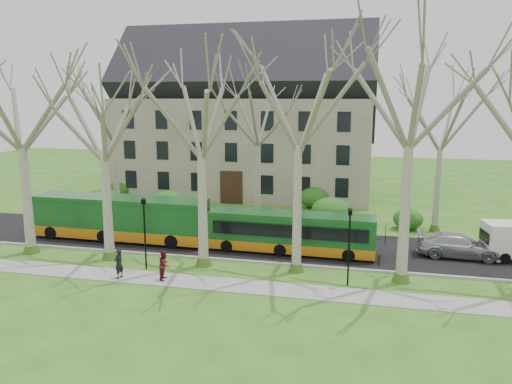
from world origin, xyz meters
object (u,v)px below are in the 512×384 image
at_px(bus_follow, 291,232).
at_px(pedestrian_b, 165,265).
at_px(sedan, 459,246).
at_px(bus_lead, 120,217).
at_px(pedestrian_a, 119,263).

relative_size(bus_follow, pedestrian_b, 6.44).
bearing_deg(sedan, bus_lead, 94.98).
relative_size(pedestrian_a, pedestrian_b, 1.01).
distance_m(sedan, pedestrian_a, 21.20).
xyz_separation_m(bus_lead, bus_follow, (12.53, -0.25, -0.24)).
bearing_deg(sedan, pedestrian_a, 115.32).
height_order(sedan, pedestrian_a, pedestrian_a).
bearing_deg(pedestrian_b, sedan, -70.71).
xyz_separation_m(pedestrian_a, pedestrian_b, (2.63, 0.37, -0.01)).
xyz_separation_m(bus_follow, pedestrian_a, (-8.82, -6.94, -0.51)).
height_order(bus_lead, bus_follow, bus_lead).
bearing_deg(bus_lead, sedan, 3.87).
xyz_separation_m(bus_lead, pedestrian_b, (6.34, -6.82, -0.76)).
distance_m(bus_lead, pedestrian_b, 9.34).
xyz_separation_m(sedan, pedestrian_a, (-19.49, -8.34, 0.10)).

